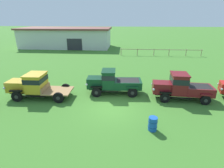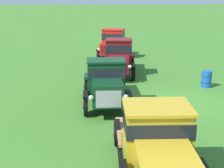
{
  "view_description": "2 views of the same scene",
  "coord_description": "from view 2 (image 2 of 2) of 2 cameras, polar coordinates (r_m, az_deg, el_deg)",
  "views": [
    {
      "loc": [
        0.96,
        -11.95,
        6.69
      ],
      "look_at": [
        -0.18,
        2.7,
        1.0
      ],
      "focal_mm": 28.0,
      "sensor_mm": 36.0,
      "label": 1
    },
    {
      "loc": [
        -15.35,
        2.93,
        5.15
      ],
      "look_at": [
        -0.18,
        2.7,
        1.0
      ],
      "focal_mm": 55.0,
      "sensor_mm": 36.0,
      "label": 2
    }
  ],
  "objects": [
    {
      "name": "vintage_truck_midrow_center",
      "position": [
        15.75,
        -1.06,
        0.45
      ],
      "size": [
        5.07,
        2.24,
        2.21
      ],
      "color": "black",
      "rests_on": "ground"
    },
    {
      "name": "oil_drum_beside_row",
      "position": [
        19.51,
        15.45,
        0.81
      ],
      "size": [
        0.58,
        0.58,
        0.91
      ],
      "color": "#1951B2",
      "rests_on": "ground"
    },
    {
      "name": "ground_plane",
      "position": [
        16.45,
        9.43,
        -3.15
      ],
      "size": [
        240.0,
        240.0,
        0.0
      ],
      "primitive_type": "plane",
      "color": "#3D7528"
    },
    {
      "name": "vintage_truck_second_in_line",
      "position": [
        9.41,
        7.63,
        -9.85
      ],
      "size": [
        5.59,
        2.28,
        2.17
      ],
      "color": "black",
      "rests_on": "ground"
    },
    {
      "name": "vintage_truck_back_of_row",
      "position": [
        26.95,
        0.35,
        6.69
      ],
      "size": [
        4.79,
        2.87,
        2.3
      ],
      "color": "black",
      "rests_on": "ground"
    },
    {
      "name": "vintage_truck_far_side",
      "position": [
        21.5,
        1.17,
        4.55
      ],
      "size": [
        5.05,
        2.19,
        2.29
      ],
      "color": "black",
      "rests_on": "ground"
    }
  ]
}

